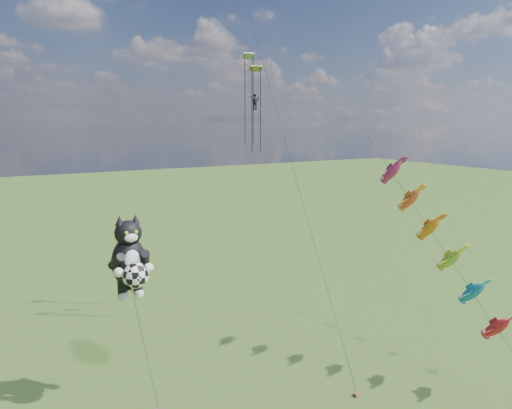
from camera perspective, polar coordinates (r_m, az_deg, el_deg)
cat_kite_rig at (r=32.07m, az=-14.18°, el=-6.09°), size 2.50×4.18×11.86m
fish_windsock_rig at (r=36.59m, az=20.28°, el=-4.28°), size 1.84×15.91×16.40m
parafoil_rig at (r=42.82m, az=0.13°, el=11.68°), size 2.25×17.51×26.84m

